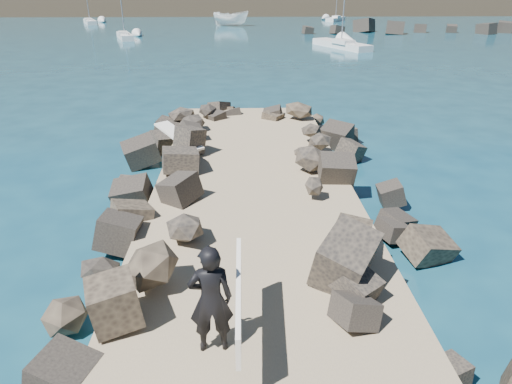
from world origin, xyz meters
TOP-DOWN VIEW (x-y plane):
  - ground at (0.00, 0.00)m, footprint 800.00×800.00m
  - jetty at (0.00, -2.00)m, footprint 6.00×26.00m
  - riprap_left at (-2.90, -1.50)m, footprint 2.60×22.00m
  - riprap_right at (2.90, -1.50)m, footprint 2.60×22.00m
  - breakwater_secondary at (35.00, 55.00)m, footprint 52.00×4.00m
  - surfboard_resting at (-2.63, 4.75)m, footprint 2.00×2.19m
  - boat_imported at (-1.77, 67.77)m, footprint 6.33×3.76m
  - surfer_with_board at (-0.81, -5.32)m, footprint 0.88×2.45m
  - sailboat_d at (17.36, 77.79)m, footprint 4.68×6.65m
  - sailboat_f at (36.90, 97.71)m, footprint 1.76×5.44m
  - sailboat_c at (10.43, 38.94)m, footprint 5.10×8.41m
  - sailboat_e at (-25.99, 72.69)m, footprint 4.04×6.93m
  - sailboat_a at (-14.60, 48.55)m, footprint 3.37×6.35m

SIDE VIEW (x-z plane):
  - ground at x=0.00m, z-range 0.00..0.00m
  - jetty at x=0.00m, z-range 0.00..0.60m
  - sailboat_c at x=10.43m, z-range -4.64..5.33m
  - sailboat_e at x=-25.99m, z-range -3.81..4.50m
  - sailboat_d at x=17.36m, z-range -3.77..4.47m
  - sailboat_a at x=-14.60m, z-range -3.46..4.16m
  - sailboat_f at x=36.90m, z-range -2.97..3.66m
  - riprap_left at x=-2.90m, z-range 0.00..1.00m
  - riprap_right at x=2.90m, z-range 0.00..1.00m
  - breakwater_secondary at x=35.00m, z-range 0.00..1.20m
  - surfboard_resting at x=-2.63m, z-range 1.00..1.08m
  - boat_imported at x=-1.77m, z-range 0.00..2.30m
  - surfer_with_board at x=-0.81m, z-range 0.61..2.58m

